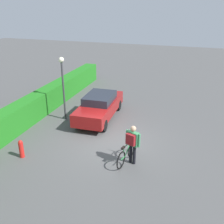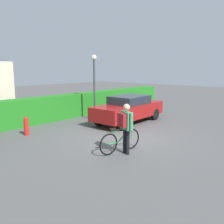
# 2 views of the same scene
# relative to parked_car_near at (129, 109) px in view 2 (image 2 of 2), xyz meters

# --- Properties ---
(ground_plane) EXTENTS (60.00, 60.00, 0.00)m
(ground_plane) POSITION_rel_parked_car_near_xyz_m (-2.37, -1.58, -0.74)
(ground_plane) COLOR #4C4C4C
(hedge_row) EXTENTS (19.60, 0.90, 1.32)m
(hedge_row) POSITION_rel_parked_car_near_xyz_m (-2.37, 3.51, -0.08)
(hedge_row) COLOR #1F731C
(hedge_row) RESTS_ON ground
(parked_car_near) EXTENTS (4.42, 1.82, 1.41)m
(parked_car_near) POSITION_rel_parked_car_near_xyz_m (0.00, 0.00, 0.00)
(parked_car_near) COLOR maroon
(parked_car_near) RESTS_ON ground
(bicycle) EXTENTS (1.73, 0.52, 0.90)m
(bicycle) POSITION_rel_parked_car_near_xyz_m (-3.83, -2.61, -0.34)
(bicycle) COLOR black
(bicycle) RESTS_ON ground
(person_rider) EXTENTS (0.47, 0.64, 1.69)m
(person_rider) POSITION_rel_parked_car_near_xyz_m (-3.86, -2.85, 0.29)
(person_rider) COLOR black
(person_rider) RESTS_ON ground
(street_lamp) EXTENTS (0.28, 0.28, 3.52)m
(street_lamp) POSITION_rel_parked_car_near_xyz_m (-0.73, 1.79, 1.59)
(street_lamp) COLOR #38383D
(street_lamp) RESTS_ON ground
(fire_hydrant) EXTENTS (0.20, 0.20, 0.81)m
(fire_hydrant) POSITION_rel_parked_car_near_xyz_m (-4.86, 1.74, -0.33)
(fire_hydrant) COLOR red
(fire_hydrant) RESTS_ON ground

